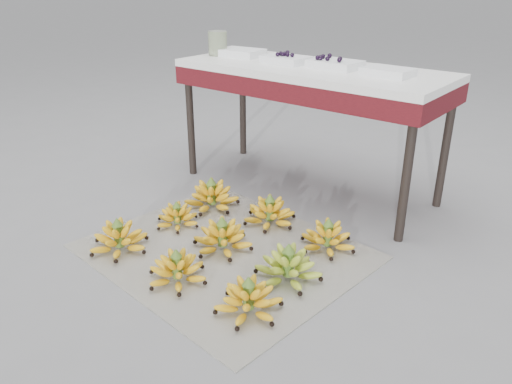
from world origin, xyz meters
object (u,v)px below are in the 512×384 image
Objects in this scene: bunch_back_center at (270,213)px; bunch_mid_right at (288,267)px; bunch_front_right at (249,300)px; bunch_mid_center at (223,238)px; bunch_front_center at (177,270)px; tray_left at (286,59)px; vendor_table at (310,81)px; glass_jar at (218,43)px; newspaper_mat at (225,251)px; bunch_mid_left at (177,217)px; tray_far_right at (388,72)px; tray_far_left at (240,53)px; bunch_back_left at (212,197)px; bunch_back_right at (328,238)px; bunch_front_left at (119,239)px; tray_right at (335,64)px.

bunch_mid_right is at bearing -38.53° from bunch_back_center.
bunch_mid_center is at bearing 162.74° from bunch_front_right.
bunch_front_center is 1.45m from tray_left.
glass_jar is (-0.69, -0.04, 0.16)m from vendor_table.
bunch_mid_left is (-0.38, 0.04, 0.05)m from newspaper_mat.
bunch_back_center is 0.82m from vendor_table.
glass_jar reaches higher than tray_far_right.
bunch_front_right is 1.28× the size of tray_left.
bunch_back_center is (0.37, 0.33, 0.01)m from bunch_mid_left.
tray_left is 1.07× the size of tray_far_right.
bunch_front_center is at bearing -90.68° from bunch_mid_center.
bunch_front_center is at bearing -82.69° from bunch_back_center.
tray_far_left is at bearing 26.31° from glass_jar.
tray_left is at bearing 108.37° from newspaper_mat.
bunch_back_left is (-0.78, 0.33, 0.00)m from bunch_mid_right.
bunch_mid_right is 1.04× the size of bunch_back_left.
glass_jar is (-0.43, 0.55, 0.77)m from bunch_back_left.
bunch_back_right is (0.77, 0.01, -0.01)m from bunch_back_left.
bunch_front_left is 1.00× the size of bunch_front_right.
newspaper_mat is 0.39m from bunch_mid_left.
bunch_mid_center is 0.20× the size of vendor_table.
bunch_mid_center is 1.09× the size of tray_far_left.
bunch_mid_left is 0.68× the size of bunch_back_left.
bunch_mid_right is at bearing -8.45° from bunch_mid_center.
glass_jar reaches higher than vendor_table.
newspaper_mat is 4.89× the size of tray_far_right.
tray_right is at bearing 70.78° from bunch_back_left.
glass_jar is at bearing -177.78° from tray_far_right.
bunch_back_center is (0.40, 0.69, -0.00)m from bunch_front_left.
bunch_mid_center is at bearing -83.04° from vendor_table.
bunch_back_center is at bearing 174.27° from bunch_back_right.
bunch_front_center is at bearing -87.74° from newspaper_mat.
bunch_back_right is (0.36, 0.66, 0.00)m from bunch_front_center.
newspaper_mat is 0.52m from bunch_front_left.
bunch_front_left is at bearing -76.77° from bunch_back_left.
glass_jar is at bearing -175.99° from tray_right.
bunch_back_right is 0.98m from vendor_table.
bunch_front_right is at bearing -88.58° from bunch_back_right.
bunch_mid_right is 1.34m from tray_left.
bunch_front_left is at bearing -114.65° from bunch_back_center.
newspaper_mat is 3.19× the size of bunch_mid_right.
glass_jar is at bearing 123.58° from bunch_front_left.
bunch_mid_right is 1.24m from tray_right.
bunch_front_left is 1.02m from bunch_back_right.
bunch_front_center is 1.39m from vendor_table.
newspaper_mat is 0.78× the size of vendor_table.
glass_jar is (-1.22, 1.17, 0.78)m from bunch_front_right.
bunch_back_left is 1.38× the size of tray_left.
tray_right is at bearing 81.67° from bunch_mid_center.
bunch_front_left is at bearing -89.49° from bunch_mid_left.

